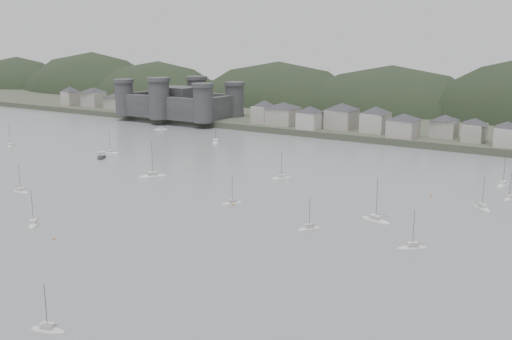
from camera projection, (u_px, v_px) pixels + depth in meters
The scene contains 8 objects.
ground at pixel (58, 264), 124.12m from camera, with size 900.00×900.00×0.00m, color slate.
far_shore_land at pixel (454, 112), 364.71m from camera, with size 900.00×250.00×3.00m, color #383D2D.
forested_ridge at pixel (449, 139), 343.99m from camera, with size 851.55×103.94×102.57m.
castle at pixel (179, 101), 332.77m from camera, with size 66.00×43.00×20.00m.
waterfront_town at pixel (505, 130), 244.91m from camera, with size 451.48×28.46×12.92m.
moored_fleet at pixel (208, 193), 180.31m from camera, with size 249.76×175.37×13.41m.
motor_launch_far at pixel (102, 157), 233.33m from camera, with size 8.37×9.20×4.17m.
mooring_buoys at pixel (187, 184), 190.74m from camera, with size 122.77×114.57×0.70m.
Camera 1 is at (98.46, -75.32, 45.89)m, focal length 42.11 mm.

